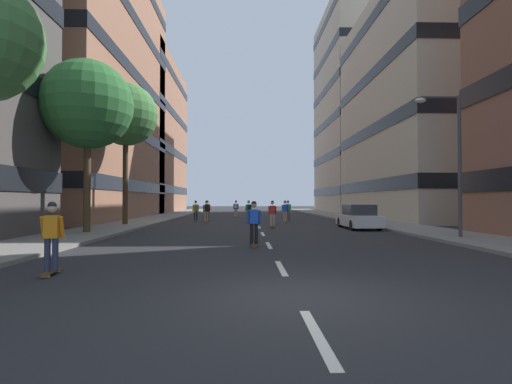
% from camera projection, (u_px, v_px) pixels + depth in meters
% --- Properties ---
extents(ground_plane, '(153.06, 153.06, 0.00)m').
position_uv_depth(ground_plane, '(256.00, 221.00, 32.54)').
color(ground_plane, '#28282B').
extents(sidewalk_left, '(3.69, 70.15, 0.14)m').
position_uv_depth(sidewalk_left, '(156.00, 218.00, 35.44)').
color(sidewalk_left, gray).
rests_on(sidewalk_left, ground_plane).
extents(sidewalk_right, '(3.69, 70.15, 0.14)m').
position_uv_depth(sidewalk_right, '(351.00, 218.00, 36.02)').
color(sidewalk_right, gray).
rests_on(sidewalk_right, ground_plane).
extents(lane_markings, '(0.16, 57.20, 0.01)m').
position_uv_depth(lane_markings, '(256.00, 221.00, 32.53)').
color(lane_markings, silver).
rests_on(lane_markings, ground_plane).
extents(building_left_mid, '(15.89, 23.98, 25.94)m').
position_uv_depth(building_left_mid, '(55.00, 82.00, 35.84)').
color(building_left_mid, '#9E6B51').
rests_on(building_left_mid, ground_plane).
extents(building_left_far, '(15.89, 21.36, 21.86)m').
position_uv_depth(building_left_far, '(122.00, 137.00, 55.39)').
color(building_left_far, '#9E6B51').
rests_on(building_left_far, ground_plane).
extents(building_right_mid, '(15.89, 20.95, 21.11)m').
position_uv_depth(building_right_mid, '(448.00, 110.00, 36.97)').
color(building_right_mid, '#BCB29E').
rests_on(building_right_mid, ground_plane).
extents(building_right_far, '(15.89, 17.79, 30.23)m').
position_uv_depth(building_right_far, '(377.00, 111.00, 56.67)').
color(building_right_far, '#BCB29E').
rests_on(building_right_far, ground_plane).
extents(parked_car_near, '(1.82, 4.40, 1.52)m').
position_uv_depth(parked_car_near, '(359.00, 218.00, 23.73)').
color(parked_car_near, silver).
rests_on(parked_car_near, ground_plane).
extents(street_tree_near, '(4.37, 4.37, 9.84)m').
position_uv_depth(street_tree_near, '(126.00, 115.00, 26.30)').
color(street_tree_near, '#4C3823').
rests_on(street_tree_near, sidewalk_left).
extents(street_tree_mid, '(4.68, 4.68, 9.07)m').
position_uv_depth(street_tree_mid, '(88.00, 105.00, 19.91)').
color(street_tree_mid, '#4C3823').
rests_on(street_tree_mid, sidewalk_left).
extents(streetlamp_right, '(2.13, 0.30, 6.50)m').
position_uv_depth(streetlamp_right, '(452.00, 149.00, 17.27)').
color(streetlamp_right, '#3F3F44').
rests_on(streetlamp_right, sidewalk_right).
extents(skater_0, '(0.57, 0.92, 1.78)m').
position_uv_depth(skater_0, '(249.00, 209.00, 31.60)').
color(skater_0, brown).
rests_on(skater_0, ground_plane).
extents(skater_1, '(0.55, 0.91, 1.78)m').
position_uv_depth(skater_1, '(52.00, 234.00, 9.11)').
color(skater_1, brown).
rests_on(skater_1, ground_plane).
extents(skater_2, '(0.57, 0.92, 1.78)m').
position_uv_depth(skater_2, '(196.00, 209.00, 31.47)').
color(skater_2, brown).
rests_on(skater_2, ground_plane).
extents(skater_3, '(0.55, 0.92, 1.78)m').
position_uv_depth(skater_3, '(206.00, 210.00, 30.14)').
color(skater_3, brown).
rests_on(skater_3, ground_plane).
extents(skater_4, '(0.56, 0.92, 1.78)m').
position_uv_depth(skater_4, '(207.00, 209.00, 34.29)').
color(skater_4, brown).
rests_on(skater_4, ground_plane).
extents(skater_5, '(0.55, 0.91, 1.78)m').
position_uv_depth(skater_5, '(288.00, 209.00, 33.77)').
color(skater_5, brown).
rests_on(skater_5, ground_plane).
extents(skater_6, '(0.54, 0.91, 1.78)m').
position_uv_depth(skater_6, '(236.00, 208.00, 38.34)').
color(skater_6, brown).
rests_on(skater_6, ground_plane).
extents(skater_7, '(0.54, 0.91, 1.78)m').
position_uv_depth(skater_7, '(285.00, 210.00, 30.41)').
color(skater_7, brown).
rests_on(skater_7, ground_plane).
extents(skater_8, '(0.53, 0.90, 1.78)m').
position_uv_depth(skater_8, '(254.00, 221.00, 14.72)').
color(skater_8, brown).
rests_on(skater_8, ground_plane).
extents(skater_9, '(0.56, 0.92, 1.78)m').
position_uv_depth(skater_9, '(272.00, 213.00, 24.74)').
color(skater_9, brown).
rests_on(skater_9, ground_plane).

